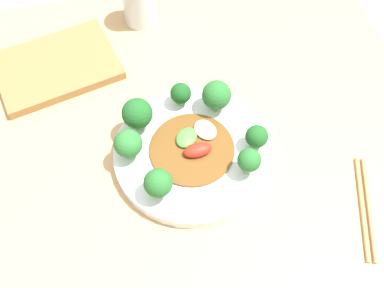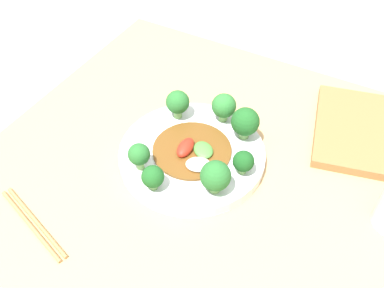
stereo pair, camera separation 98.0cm
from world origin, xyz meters
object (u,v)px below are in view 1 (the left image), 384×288
at_px(broccoli_southwest, 158,183).
at_px(chopsticks, 365,208).
at_px(stirfry_center, 194,146).
at_px(drinking_glass, 138,0).
at_px(broccoli_east, 257,137).
at_px(broccoli_northeast, 217,95).
at_px(broccoli_north, 181,94).
at_px(broccoli_west, 128,144).
at_px(broccoli_northwest, 137,114).
at_px(cutting_board, 57,66).
at_px(broccoli_southeast, 249,161).
at_px(plate, 192,153).

bearing_deg(broccoli_southwest, chopsticks, -15.28).
distance_m(stirfry_center, drinking_glass, 0.39).
relative_size(broccoli_east, broccoli_northeast, 0.77).
bearing_deg(stirfry_center, broccoli_east, -10.72).
bearing_deg(broccoli_east, chopsticks, -44.16).
distance_m(broccoli_north, broccoli_west, 0.15).
distance_m(broccoli_northeast, broccoli_northwest, 0.16).
distance_m(broccoli_northwest, cutting_board, 0.26).
bearing_deg(cutting_board, broccoli_southeast, -46.56).
xyz_separation_m(broccoli_northwest, stirfry_center, (0.09, -0.07, -0.04)).
xyz_separation_m(plate, cutting_board, (-0.24, 0.28, -0.00)).
distance_m(plate, drinking_glass, 0.40).
relative_size(broccoli_southeast, broccoli_west, 0.91).
bearing_deg(stirfry_center, broccoli_northeast, 52.22).
xyz_separation_m(broccoli_southeast, cutting_board, (-0.33, 0.35, -0.05)).
bearing_deg(cutting_board, stirfry_center, -48.51).
bearing_deg(stirfry_center, broccoli_north, 91.16).
height_order(broccoli_east, chopsticks, broccoli_east).
xyz_separation_m(broccoli_north, broccoli_west, (-0.12, -0.10, 0.01)).
relative_size(broccoli_north, cutting_board, 0.18).
height_order(broccoli_north, broccoli_west, broccoli_west).
bearing_deg(broccoli_north, drinking_glass, 98.09).
height_order(broccoli_northwest, drinking_glass, drinking_glass).
bearing_deg(broccoli_west, plate, -6.79).
distance_m(broccoli_west, drinking_glass, 0.39).
bearing_deg(cutting_board, broccoli_northwest, -53.74).
relative_size(plate, broccoli_northwest, 4.15).
bearing_deg(drinking_glass, chopsticks, -60.78).
distance_m(broccoli_southwest, drinking_glass, 0.47).
height_order(broccoli_southeast, broccoli_west, broccoli_west).
bearing_deg(cutting_board, broccoli_southwest, -65.46).
relative_size(drinking_glass, chopsticks, 0.60).
relative_size(broccoli_north, broccoli_southwest, 0.78).
bearing_deg(broccoli_southeast, stirfry_center, 139.98).
relative_size(broccoli_southwest, broccoli_southeast, 1.10).
bearing_deg(chopsticks, broccoli_north, 134.06).
bearing_deg(broccoli_southwest, broccoli_north, 67.48).
distance_m(broccoli_northwest, broccoli_southwest, 0.15).
xyz_separation_m(broccoli_northeast, broccoli_north, (-0.07, 0.03, -0.01)).
bearing_deg(broccoli_southwest, broccoli_southeast, 3.77).
bearing_deg(plate, drinking_glass, 95.46).
distance_m(broccoli_northeast, drinking_glass, 0.33).
height_order(broccoli_southwest, broccoli_west, same).
xyz_separation_m(broccoli_north, broccoli_southwest, (-0.08, -0.19, 0.01)).
relative_size(broccoli_east, stirfry_center, 0.33).
xyz_separation_m(broccoli_northeast, broccoli_west, (-0.18, -0.07, -0.00)).
relative_size(broccoli_west, stirfry_center, 0.41).
bearing_deg(broccoli_west, chopsticks, -25.46).
relative_size(broccoli_northwest, drinking_glass, 0.61).
bearing_deg(broccoli_east, stirfry_center, 169.28).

